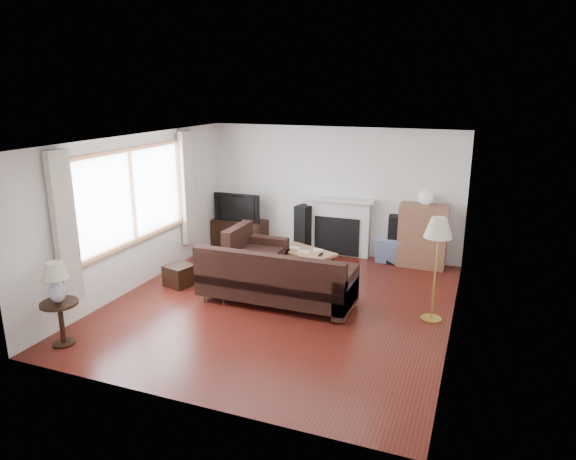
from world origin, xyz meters
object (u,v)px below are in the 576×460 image
at_px(sectional_sofa, 276,277).
at_px(floor_lamp, 435,270).
at_px(coffee_table, 305,261).
at_px(bookshelf, 422,236).
at_px(tv_stand, 240,233).
at_px(side_table, 62,323).

xyz_separation_m(sectional_sofa, floor_lamp, (2.30, 0.23, 0.34)).
bearing_deg(coffee_table, bookshelf, 52.91).
bearing_deg(bookshelf, tv_stand, -179.28).
distance_m(floor_lamp, side_table, 5.04).
distance_m(tv_stand, floor_lamp, 4.72).
xyz_separation_m(bookshelf, floor_lamp, (0.44, -2.26, 0.17)).
xyz_separation_m(bookshelf, sectional_sofa, (-1.87, -2.49, -0.17)).
relative_size(tv_stand, floor_lamp, 0.73).
bearing_deg(side_table, coffee_table, 60.88).
xyz_separation_m(bookshelf, coffee_table, (-1.90, -1.07, -0.38)).
distance_m(bookshelf, coffee_table, 2.21).
distance_m(tv_stand, sectional_sofa, 3.06).
height_order(tv_stand, floor_lamp, floor_lamp).
bearing_deg(side_table, sectional_sofa, 47.19).
bearing_deg(bookshelf, floor_lamp, -79.11).
distance_m(coffee_table, floor_lamp, 2.68).
distance_m(tv_stand, bookshelf, 3.71).
relative_size(sectional_sofa, coffee_table, 2.46).
distance_m(sectional_sofa, coffee_table, 1.44).
bearing_deg(floor_lamp, side_table, -150.61).
relative_size(floor_lamp, side_table, 2.57).
height_order(coffee_table, floor_lamp, floor_lamp).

